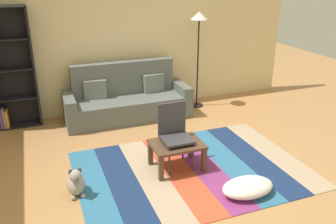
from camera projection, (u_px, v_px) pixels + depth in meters
ground_plane at (176, 167)px, 4.94m from camera, size 14.00×14.00×0.00m
back_wall at (126, 39)px, 6.64m from camera, size 6.80×0.10×2.70m
rug at (192, 169)px, 4.87m from camera, size 3.08×2.16×0.01m
couch at (127, 100)px, 6.51m from camera, size 2.26×0.80×1.00m
coffee_table at (177, 148)px, 4.79m from camera, size 0.69×0.52×0.38m
pouf at (248, 187)px, 4.29m from camera, size 0.66×0.41×0.20m
dog at (76, 183)px, 4.29m from camera, size 0.22×0.35×0.40m
standing_lamp at (199, 29)px, 6.60m from camera, size 0.32×0.32×1.84m
tv_remote at (180, 142)px, 4.76m from camera, size 0.10×0.16×0.02m
folding_chair at (174, 130)px, 4.81m from camera, size 0.40×0.40×0.90m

